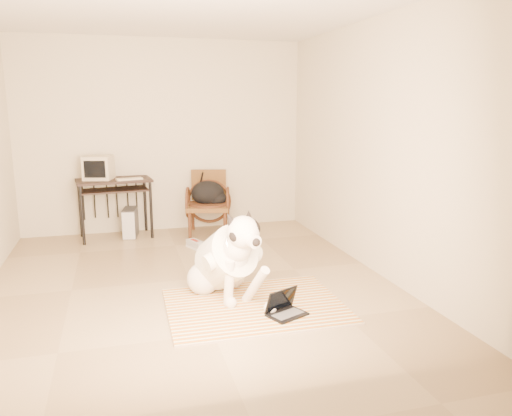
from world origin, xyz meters
name	(u,v)px	position (x,y,z in m)	size (l,w,h in m)	color
floor	(190,279)	(0.00, 0.00, 0.00)	(4.50, 4.50, 0.00)	#9E8661
ceiling	(182,7)	(0.00, 0.00, 2.70)	(4.50, 4.50, 0.00)	silver
wall_back	(164,137)	(0.00, 2.25, 1.35)	(4.50, 4.50, 0.00)	beige
wall_front	(240,186)	(0.00, -2.25, 1.35)	(4.50, 4.50, 0.00)	beige
wall_right	(367,146)	(2.00, 0.00, 1.35)	(4.50, 4.50, 0.00)	beige
rug	(255,306)	(0.47, -0.89, 0.01)	(1.60, 1.23, 0.02)	orange
dog	(226,260)	(0.27, -0.59, 0.37)	(0.70, 1.17, 0.93)	white
laptop	(285,308)	(0.66, -1.15, 0.07)	(0.39, 0.34, 0.22)	black
computer_desk	(114,188)	(-0.72, 1.93, 0.70)	(1.03, 0.65, 0.81)	black
crt_monitor	(98,168)	(-0.91, 1.98, 0.97)	(0.43, 0.41, 0.31)	beige
desk_keyboard	(129,179)	(-0.52, 1.83, 0.82)	(0.34, 0.13, 0.02)	beige
pc_tower	(130,223)	(-0.53, 1.95, 0.19)	(0.24, 0.44, 0.39)	#4D4D4F
rattan_chair	(208,202)	(0.55, 1.85, 0.44)	(0.69, 0.68, 0.88)	brown
backpack	(209,194)	(0.56, 1.83, 0.57)	(0.49, 0.39, 0.35)	black
sneaker_left	(196,245)	(0.24, 1.12, 0.05)	(0.23, 0.32, 0.10)	silver
sneaker_right	(223,245)	(0.57, 0.97, 0.05)	(0.24, 0.36, 0.12)	silver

